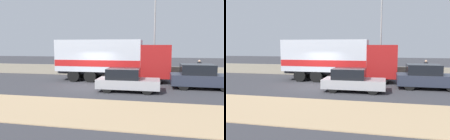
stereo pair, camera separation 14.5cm
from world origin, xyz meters
The scene contains 8 objects.
ground_plane centered at (0.00, 0.00, 0.00)m, with size 80.00×80.00×0.00m, color #38383D.
dirt_shoulder_foreground centered at (0.00, -5.88, 0.02)m, with size 60.00×4.13×0.04m.
stone_wall_backdrop centered at (0.00, 5.74, 0.49)m, with size 60.00×0.35×0.99m.
street_lamp centered at (4.31, 4.95, 4.48)m, with size 0.56×0.28×7.84m.
box_truck centered at (0.82, 2.66, 1.88)m, with size 9.24×2.46×3.40m.
car_hatchback centered at (2.67, -1.26, 0.73)m, with size 3.96×1.75×1.48m.
car_sedan_second centered at (7.48, 0.61, 0.82)m, with size 4.14×1.83×1.67m.
pedestrian centered at (8.22, 5.23, 0.87)m, with size 0.37×0.37×1.68m.
Camera 1 is at (4.50, -14.98, 2.93)m, focal length 35.00 mm.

